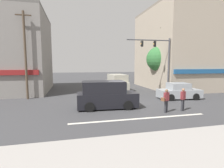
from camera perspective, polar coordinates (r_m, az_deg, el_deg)
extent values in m
plane|color=#3D3D3F|center=(14.52, 4.10, -7.10)|extent=(120.00, 120.00, 0.00)
cube|color=silver|center=(11.35, 9.49, -11.05)|extent=(9.00, 0.24, 0.01)
cube|color=#9E9993|center=(7.33, 25.95, -21.20)|extent=(40.00, 5.00, 0.16)
cube|color=tan|center=(27.98, 22.56, 10.15)|extent=(11.09, 11.31, 10.87)
cube|color=#1E5184|center=(23.48, 30.50, 3.62)|extent=(10.54, 0.24, 0.50)
cube|color=gray|center=(28.92, 23.07, 21.24)|extent=(11.09, 11.31, 0.30)
cylinder|color=#4C3823|center=(23.73, 14.81, 1.54)|extent=(0.32, 0.32, 2.89)
sphere|color=#337038|center=(23.66, 15.00, 7.93)|extent=(3.20, 3.20, 3.20)
cylinder|color=brown|center=(18.86, -26.42, 8.20)|extent=(0.22, 0.22, 8.38)
cube|color=#473828|center=(19.39, -27.02, 19.45)|extent=(1.40, 0.12, 0.10)
cylinder|color=brown|center=(22.76, 16.82, 7.93)|extent=(0.22, 0.22, 8.18)
cube|color=#473828|center=(23.17, 17.13, 17.09)|extent=(1.40, 0.12, 0.10)
cylinder|color=#47474C|center=(20.31, 17.98, 5.31)|extent=(0.18, 0.18, 6.20)
cylinder|color=#47474C|center=(19.45, 11.87, 13.87)|extent=(4.80, 0.35, 0.12)
cube|color=black|center=(19.68, 13.83, 12.56)|extent=(0.21, 0.25, 0.60)
sphere|color=black|center=(19.65, 13.52, 13.10)|extent=(0.12, 0.12, 0.12)
sphere|color=orange|center=(19.63, 13.50, 12.58)|extent=(0.12, 0.12, 0.12)
sphere|color=black|center=(19.61, 13.49, 12.06)|extent=(0.12, 0.12, 0.12)
cube|color=black|center=(19.14, 9.80, 12.82)|extent=(0.21, 0.25, 0.60)
sphere|color=black|center=(19.12, 9.46, 13.38)|extent=(0.12, 0.12, 0.12)
sphere|color=orange|center=(19.10, 9.45, 12.84)|extent=(0.12, 0.12, 0.12)
sphere|color=black|center=(19.08, 9.44, 12.31)|extent=(0.12, 0.12, 0.12)
cube|color=black|center=(13.65, -1.55, -5.11)|extent=(4.69, 2.08, 1.10)
cube|color=black|center=(13.45, -2.82, -0.98)|extent=(3.29, 1.96, 0.90)
cube|color=#475666|center=(13.75, 3.88, -0.82)|extent=(0.15, 1.66, 0.76)
cylinder|color=black|center=(14.87, 3.37, -5.35)|extent=(0.73, 0.24, 0.72)
cylinder|color=black|center=(13.14, 5.28, -6.95)|extent=(0.73, 0.24, 0.72)
cylinder|color=black|center=(14.48, -7.72, -5.72)|extent=(0.73, 0.24, 0.72)
cylinder|color=black|center=(12.68, -7.33, -7.47)|extent=(0.73, 0.24, 0.72)
cube|color=#B7B29E|center=(22.68, 1.49, -0.46)|extent=(2.12, 4.70, 1.10)
cube|color=#B7B29E|center=(22.30, 1.74, 2.00)|extent=(1.99, 3.30, 0.90)
cube|color=#475666|center=(23.84, 0.50, 2.29)|extent=(1.66, 0.16, 0.76)
cylinder|color=black|center=(23.82, -1.69, -0.86)|extent=(0.24, 0.73, 0.72)
cylinder|color=black|center=(24.36, 2.49, -0.70)|extent=(0.24, 0.73, 0.72)
cylinder|color=black|center=(21.10, 0.34, -1.81)|extent=(0.24, 0.73, 0.72)
cylinder|color=black|center=(21.71, 4.98, -1.60)|extent=(0.24, 0.73, 0.72)
cube|color=#999EA3|center=(18.47, 21.03, -2.88)|extent=(4.22, 2.02, 0.80)
cube|color=#999EA3|center=(18.32, 20.85, -0.67)|extent=(2.02, 1.70, 0.64)
cube|color=#475666|center=(18.82, 23.42, -0.60)|extent=(0.17, 1.44, 0.54)
cylinder|color=black|center=(19.87, 22.98, -2.97)|extent=(0.65, 0.23, 0.64)
cylinder|color=black|center=(18.47, 25.75, -3.79)|extent=(0.65, 0.23, 0.64)
cylinder|color=black|center=(18.66, 16.31, -3.30)|extent=(0.65, 0.23, 0.64)
cylinder|color=black|center=(17.16, 18.72, -4.22)|extent=(0.65, 0.23, 0.64)
cylinder|color=#333338|center=(13.07, 17.49, -6.98)|extent=(0.14, 0.14, 0.86)
cylinder|color=#333338|center=(12.93, 17.01, -7.11)|extent=(0.14, 0.14, 0.86)
cube|color=maroon|center=(12.86, 17.36, -3.92)|extent=(0.42, 0.34, 0.58)
sphere|color=brown|center=(12.79, 17.42, -2.11)|extent=(0.22, 0.22, 0.22)
cylinder|color=maroon|center=(13.05, 17.99, -3.79)|extent=(0.09, 0.09, 0.56)
cylinder|color=maroon|center=(12.67, 16.70, -4.05)|extent=(0.09, 0.09, 0.56)
cube|color=brown|center=(12.66, 16.31, -4.85)|extent=(0.22, 0.30, 0.24)
cylinder|color=#333338|center=(13.80, 21.88, -6.45)|extent=(0.14, 0.14, 0.86)
cylinder|color=#333338|center=(13.95, 22.25, -6.33)|extent=(0.14, 0.14, 0.86)
cube|color=maroon|center=(13.74, 22.19, -3.46)|extent=(0.42, 0.35, 0.58)
sphere|color=#9E7051|center=(13.68, 22.27, -1.76)|extent=(0.22, 0.22, 0.22)
cylinder|color=maroon|center=(13.53, 21.68, -3.58)|extent=(0.09, 0.09, 0.56)
cylinder|color=maroon|center=(13.94, 22.69, -3.34)|extent=(0.09, 0.09, 0.56)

